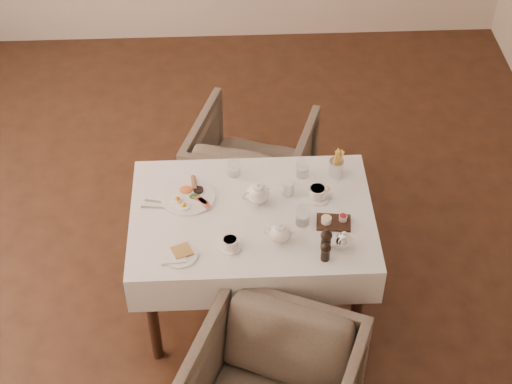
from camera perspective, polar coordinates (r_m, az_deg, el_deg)
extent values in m
plane|color=black|center=(4.94, -1.03, -4.37)|extent=(5.00, 5.00, 0.00)
cube|color=black|center=(4.13, -0.30, -1.90)|extent=(1.20, 0.80, 0.04)
cube|color=white|center=(4.19, -0.29, -2.69)|extent=(1.28, 0.88, 0.23)
cylinder|color=black|center=(4.65, -7.12, -2.30)|extent=(0.06, 0.06, 0.70)
cylinder|color=black|center=(4.68, 6.17, -1.88)|extent=(0.06, 0.06, 0.70)
cylinder|color=black|center=(4.21, -7.54, -8.96)|extent=(0.06, 0.06, 0.70)
cylinder|color=black|center=(4.24, 7.31, -8.44)|extent=(0.06, 0.06, 0.70)
imported|color=brown|center=(5.01, -0.32, 1.89)|extent=(0.91, 0.92, 0.67)
cylinder|color=white|center=(4.20, -4.97, -0.35)|extent=(0.29, 0.29, 0.01)
ellipsoid|color=orange|center=(4.23, -5.11, 0.23)|extent=(0.07, 0.07, 0.02)
cylinder|color=brown|center=(4.25, -4.55, 0.65)|extent=(0.04, 0.11, 0.03)
cylinder|color=black|center=(4.22, -4.20, 0.14)|extent=(0.05, 0.05, 0.02)
cube|color=maroon|center=(4.16, -3.92, -0.69)|extent=(0.09, 0.10, 0.01)
ellipsoid|color=#264C19|center=(4.19, -4.49, -0.28)|extent=(0.06, 0.05, 0.02)
cylinder|color=white|center=(3.92, -5.55, -4.52)|extent=(0.18, 0.18, 0.01)
cube|color=olive|center=(3.92, -5.41, -4.30)|extent=(0.12, 0.12, 0.01)
cube|color=white|center=(3.91, -6.01, -4.71)|extent=(0.13, 0.10, 0.02)
cylinder|color=white|center=(4.19, 2.33, 0.32)|extent=(0.08, 0.08, 0.08)
cylinder|color=white|center=(3.94, -1.89, -3.99)|extent=(0.12, 0.12, 0.01)
cylinder|color=white|center=(3.92, -1.90, -3.70)|extent=(0.10, 0.10, 0.05)
cylinder|color=#A7724B|center=(3.90, -1.91, -3.47)|extent=(0.07, 0.07, 0.00)
cylinder|color=white|center=(4.20, 4.45, -0.35)|extent=(0.14, 0.14, 0.01)
cylinder|color=white|center=(4.18, 4.48, -0.01)|extent=(0.11, 0.11, 0.06)
cylinder|color=#A7724B|center=(4.16, 4.50, 0.27)|extent=(0.08, 0.08, 0.00)
cylinder|color=silver|center=(4.30, -1.62, 1.82)|extent=(0.08, 0.08, 0.10)
cylinder|color=silver|center=(4.03, 3.42, -1.75)|extent=(0.09, 0.09, 0.10)
cylinder|color=silver|center=(4.30, 3.43, 1.75)|extent=(0.09, 0.09, 0.10)
cube|color=black|center=(4.07, 5.66, -2.23)|extent=(0.19, 0.14, 0.02)
cylinder|color=white|center=(4.05, 5.13, -2.03)|extent=(0.05, 0.05, 0.03)
cylinder|color=maroon|center=(4.07, 6.35, -1.88)|extent=(0.04, 0.04, 0.03)
cylinder|color=silver|center=(4.32, 5.85, 1.77)|extent=(0.08, 0.08, 0.10)
cube|color=silver|center=(4.19, -6.73, -0.79)|extent=(0.20, 0.06, 0.00)
cube|color=silver|center=(4.16, -7.05, -1.16)|extent=(0.20, 0.04, 0.00)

